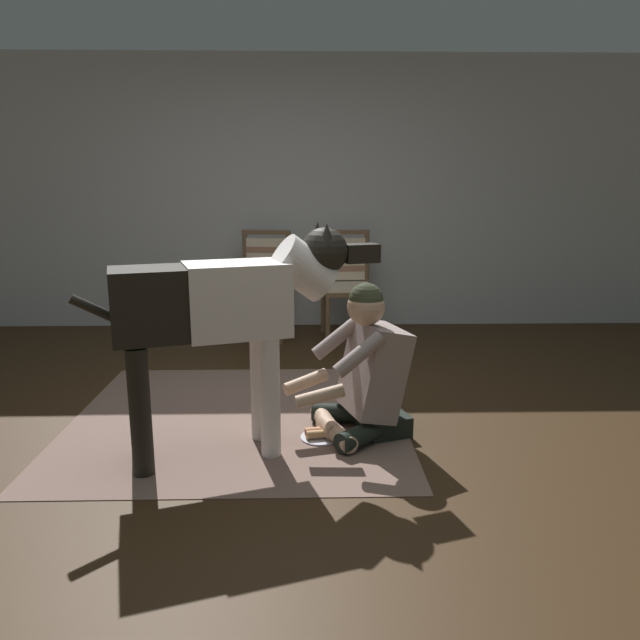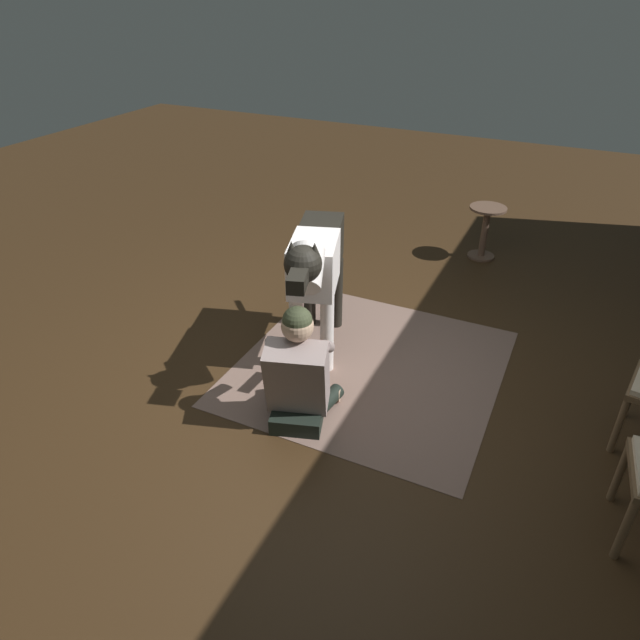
{
  "view_description": "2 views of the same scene",
  "coord_description": "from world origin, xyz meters",
  "px_view_note": "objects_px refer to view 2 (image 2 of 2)",
  "views": [
    {
      "loc": [
        0.12,
        -3.15,
        1.39
      ],
      "look_at": [
        0.2,
        0.16,
        0.64
      ],
      "focal_mm": 33.49,
      "sensor_mm": 36.0,
      "label": 1
    },
    {
      "loc": [
        3.14,
        1.49,
        2.65
      ],
      "look_at": [
        0.13,
        0.05,
        0.6
      ],
      "focal_mm": 32.1,
      "sensor_mm": 36.0,
      "label": 2
    }
  ],
  "objects_px": {
    "hot_dog_on_plate": "(306,389)",
    "large_dog": "(315,266)",
    "person_sitting_on_floor": "(299,375)",
    "round_side_table": "(485,228)"
  },
  "relations": [
    {
      "from": "hot_dog_on_plate",
      "to": "round_side_table",
      "type": "height_order",
      "value": "round_side_table"
    },
    {
      "from": "person_sitting_on_floor",
      "to": "large_dog",
      "type": "distance_m",
      "value": 0.88
    },
    {
      "from": "person_sitting_on_floor",
      "to": "hot_dog_on_plate",
      "type": "bearing_deg",
      "value": -162.38
    },
    {
      "from": "hot_dog_on_plate",
      "to": "round_side_table",
      "type": "bearing_deg",
      "value": 167.13
    },
    {
      "from": "hot_dog_on_plate",
      "to": "large_dog",
      "type": "bearing_deg",
      "value": -162.38
    },
    {
      "from": "person_sitting_on_floor",
      "to": "round_side_table",
      "type": "xyz_separation_m",
      "value": [
        -3.16,
        0.58,
        -0.03
      ]
    },
    {
      "from": "person_sitting_on_floor",
      "to": "hot_dog_on_plate",
      "type": "relative_size",
      "value": 3.8
    },
    {
      "from": "large_dog",
      "to": "hot_dog_on_plate",
      "type": "bearing_deg",
      "value": 17.62
    },
    {
      "from": "large_dog",
      "to": "round_side_table",
      "type": "relative_size",
      "value": 2.67
    },
    {
      "from": "person_sitting_on_floor",
      "to": "round_side_table",
      "type": "bearing_deg",
      "value": 169.54
    }
  ]
}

